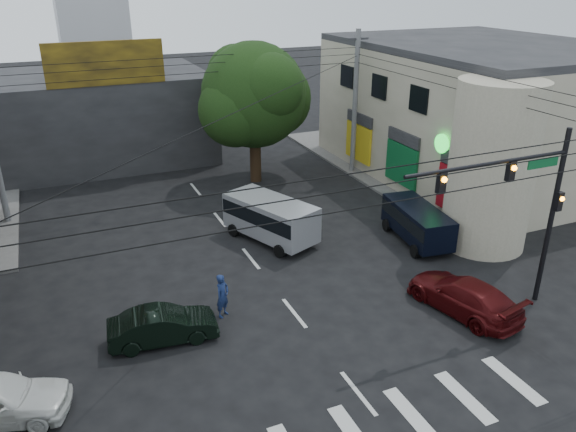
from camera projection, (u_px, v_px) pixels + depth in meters
ground at (317, 341)px, 20.42m from camera, size 160.00×160.00×0.00m
sidewalk_far_right at (426, 150)px, 42.11m from camera, size 16.00×16.00×0.15m
building_right at (479, 112)px, 36.34m from camera, size 14.00×18.00×8.00m
corner_column at (492, 166)px, 26.21m from camera, size 4.00×4.00×8.00m
building_far at (104, 116)px, 39.62m from camera, size 14.00×10.00×6.00m
billboard at (105, 63)px, 33.79m from camera, size 7.00×0.30×2.60m
street_tree at (254, 96)px, 34.00m from camera, size 6.40×6.40×8.70m
traffic_gantry at (523, 196)px, 20.51m from camera, size 7.10×0.35×7.20m
utility_pole_far_right at (355, 104)px, 35.88m from camera, size 0.32×0.32×9.20m
dark_sedan at (163, 326)px, 20.21m from camera, size 2.17×4.17×1.28m
maroon_sedan at (463, 296)px, 21.99m from camera, size 3.89×5.59×1.39m
silver_minivan at (271, 220)px, 27.77m from camera, size 6.33×5.46×2.11m
navy_van at (417, 225)px, 27.65m from camera, size 4.97×2.89×1.81m
traffic_officer at (223, 296)px, 21.61m from camera, size 1.07×1.06×1.79m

